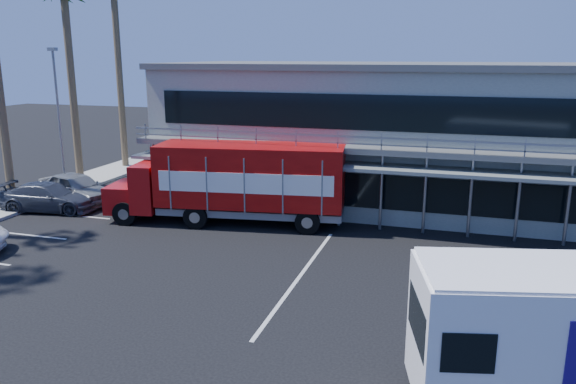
# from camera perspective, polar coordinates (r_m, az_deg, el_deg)

# --- Properties ---
(ground) EXTENTS (120.00, 120.00, 0.00)m
(ground) POSITION_cam_1_polar(r_m,az_deg,el_deg) (18.41, -7.47, -11.15)
(ground) COLOR black
(ground) RESTS_ON ground
(building) EXTENTS (22.40, 12.00, 7.30)m
(building) POSITION_cam_1_polar(r_m,az_deg,el_deg) (30.62, 9.22, 5.99)
(building) COLOR gray
(building) RESTS_ON ground
(palm_e) EXTENTS (2.80, 2.80, 12.25)m
(palm_e) POSITION_cam_1_polar(r_m,az_deg,el_deg) (35.69, -21.75, 17.45)
(palm_e) COLOR brown
(palm_e) RESTS_ON ground
(light_pole_far) EXTENTS (0.50, 0.25, 8.09)m
(light_pole_far) POSITION_cam_1_polar(r_m,az_deg,el_deg) (33.85, -22.27, 7.32)
(light_pole_far) COLOR gray
(light_pole_far) RESTS_ON ground
(red_truck) EXTENTS (11.34, 4.10, 3.74)m
(red_truck) POSITION_cam_1_polar(r_m,az_deg,el_deg) (26.10, -5.41, 1.18)
(red_truck) COLOR #A60D0D
(red_truck) RESTS_ON ground
(parked_car_d) EXTENTS (5.19, 2.82, 1.43)m
(parked_car_d) POSITION_cam_1_polar(r_m,az_deg,el_deg) (30.81, -23.10, -0.48)
(parked_car_d) COLOR #333845
(parked_car_d) RESTS_ON ground
(parked_car_e) EXTENTS (5.19, 3.30, 1.65)m
(parked_car_e) POSITION_cam_1_polar(r_m,az_deg,el_deg) (31.82, -20.71, 0.37)
(parked_car_e) COLOR gray
(parked_car_e) RESTS_ON ground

